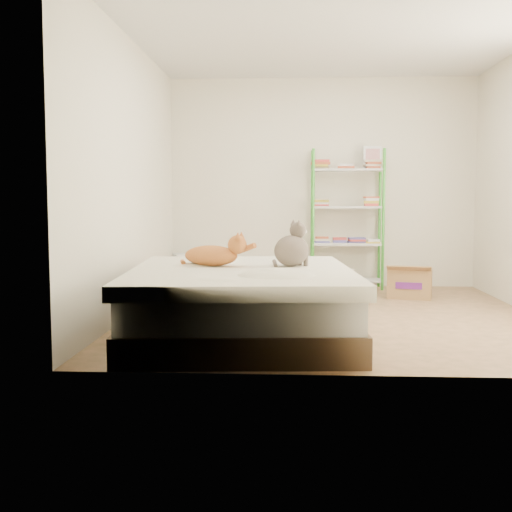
# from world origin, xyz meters

# --- Properties ---
(room) EXTENTS (3.81, 4.21, 2.61)m
(room) POSITION_xyz_m (0.00, 0.00, 1.30)
(room) COLOR tan
(room) RESTS_ON ground
(bed) EXTENTS (1.86, 2.26, 0.55)m
(bed) POSITION_xyz_m (-0.78, -1.00, 0.27)
(bed) COLOR #503A2B
(bed) RESTS_ON ground
(orange_cat) EXTENTS (0.58, 0.40, 0.21)m
(orange_cat) POSITION_xyz_m (-1.04, -0.83, 0.66)
(orange_cat) COLOR orange
(orange_cat) RESTS_ON bed
(grey_cat) EXTENTS (0.42, 0.40, 0.37)m
(grey_cat) POSITION_xyz_m (-0.38, -0.82, 0.73)
(grey_cat) COLOR slate
(grey_cat) RESTS_ON bed
(shelf_unit) EXTENTS (0.88, 0.36, 1.74)m
(shelf_unit) POSITION_xyz_m (0.31, 1.88, 0.86)
(shelf_unit) COLOR green
(shelf_unit) RESTS_ON ground
(cardboard_box) EXTENTS (0.55, 0.55, 0.38)m
(cardboard_box) POSITION_xyz_m (0.94, 1.14, 0.17)
(cardboard_box) COLOR #926B45
(cardboard_box) RESTS_ON ground
(white_bin) EXTENTS (0.45, 0.42, 0.42)m
(white_bin) POSITION_xyz_m (-1.65, 1.85, 0.21)
(white_bin) COLOR white
(white_bin) RESTS_ON ground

